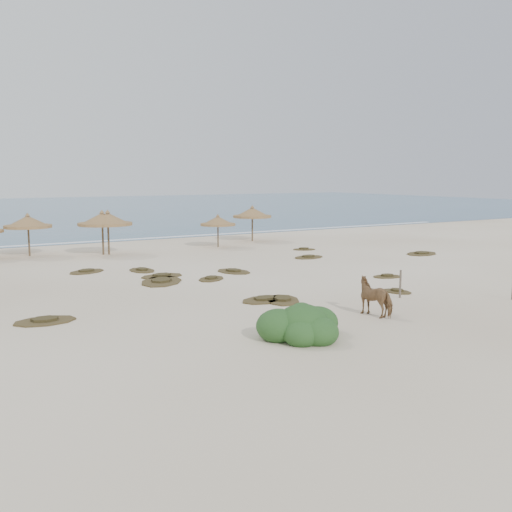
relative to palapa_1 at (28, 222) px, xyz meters
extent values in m
plane|color=#F1E2C6|center=(9.21, -19.84, -2.24)|extent=(160.00, 160.00, 0.00)
cube|color=#285778|center=(9.21, 55.16, -2.24)|extent=(200.00, 100.00, 0.01)
cube|color=white|center=(9.21, 6.16, -2.24)|extent=(70.00, 0.60, 0.01)
cylinder|color=brown|center=(0.00, 0.00, -1.16)|extent=(0.12, 0.12, 2.16)
cylinder|color=#986D45|center=(0.00, 0.00, -0.27)|extent=(3.58, 3.58, 0.19)
cone|color=#986D45|center=(0.00, 0.00, 0.07)|extent=(3.46, 3.46, 0.77)
cone|color=#986D45|center=(0.00, 0.00, 0.54)|extent=(0.37, 0.37, 0.23)
cylinder|color=brown|center=(4.43, -1.87, -1.11)|extent=(0.13, 0.13, 2.28)
cylinder|color=#986D45|center=(4.43, -1.87, -0.16)|extent=(4.21, 4.21, 0.20)
cone|color=#986D45|center=(4.43, -1.87, 0.19)|extent=(4.06, 4.06, 0.81)
cone|color=#986D45|center=(4.43, -1.87, 0.68)|extent=(0.39, 0.39, 0.24)
cylinder|color=brown|center=(4.78, -2.00, -1.10)|extent=(0.13, 0.13, 2.28)
cylinder|color=#986D45|center=(4.78, -2.00, -0.16)|extent=(3.37, 3.37, 0.20)
cone|color=#986D45|center=(4.78, -2.00, 0.20)|extent=(3.26, 3.26, 0.81)
cone|color=#986D45|center=(4.78, -2.00, 0.69)|extent=(0.39, 0.39, 0.24)
cylinder|color=brown|center=(13.03, -2.11, -1.32)|extent=(0.11, 0.11, 1.86)
cylinder|color=#986D45|center=(13.03, -2.11, -0.55)|extent=(3.50, 3.50, 0.16)
cone|color=#986D45|center=(13.03, -2.11, -0.25)|extent=(3.38, 3.38, 0.66)
cone|color=#986D45|center=(13.03, -2.11, 0.14)|extent=(0.32, 0.32, 0.19)
cylinder|color=brown|center=(17.26, 0.04, -1.14)|extent=(0.13, 0.13, 2.20)
cylinder|color=#986D45|center=(17.26, 0.04, -0.23)|extent=(3.79, 3.79, 0.19)
cone|color=#986D45|center=(17.26, 0.04, 0.11)|extent=(3.66, 3.66, 0.79)
cone|color=#986D45|center=(17.26, 0.04, 0.59)|extent=(0.38, 0.38, 0.23)
imported|color=#9B7346|center=(8.69, -24.09, -1.52)|extent=(1.11, 1.84, 1.45)
cylinder|color=brown|center=(11.77, -22.25, -1.63)|extent=(0.11, 0.11, 1.24)
ellipsoid|color=#2C5825|center=(4.41, -25.26, -1.76)|extent=(1.77, 1.77, 1.33)
ellipsoid|color=#2C5825|center=(5.21, -25.00, -1.85)|extent=(1.42, 1.42, 1.06)
ellipsoid|color=#2C5825|center=(3.71, -24.91, -1.80)|extent=(1.50, 1.50, 1.13)
ellipsoid|color=#2C5825|center=(4.59, -25.88, -1.89)|extent=(1.33, 1.33, 1.00)
ellipsoid|color=#2C5825|center=(4.06, -25.71, -1.91)|extent=(1.24, 1.24, 0.93)
ellipsoid|color=#2C5825|center=(4.95, -24.47, -1.93)|extent=(1.06, 1.06, 0.80)
ellipsoid|color=#2C5825|center=(4.68, -24.82, -1.45)|extent=(0.80, 0.80, 0.60)
ellipsoid|color=#2C5825|center=(4.15, -25.18, -1.40)|extent=(0.71, 0.71, 0.53)
camera|label=1|loc=(-6.18, -40.14, 3.08)|focal=40.00mm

